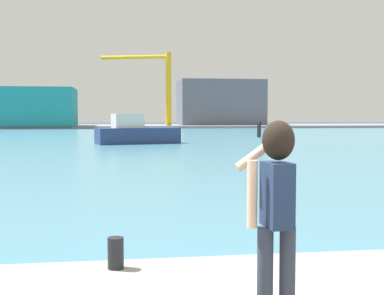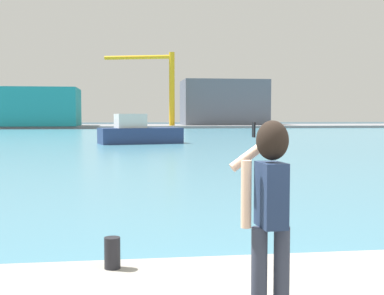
# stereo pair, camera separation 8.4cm
# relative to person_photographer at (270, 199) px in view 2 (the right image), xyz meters

# --- Properties ---
(ground_plane) EXTENTS (220.00, 220.00, 0.00)m
(ground_plane) POSITION_rel_person_photographer_xyz_m (0.52, 50.03, -1.55)
(ground_plane) COLOR #334751
(harbor_water) EXTENTS (140.00, 100.00, 0.02)m
(harbor_water) POSITION_rel_person_photographer_xyz_m (0.52, 52.03, -1.54)
(harbor_water) COLOR teal
(harbor_water) RESTS_ON ground_plane
(far_shore_dock) EXTENTS (140.00, 20.00, 0.43)m
(far_shore_dock) POSITION_rel_person_photographer_xyz_m (0.52, 92.03, -1.34)
(far_shore_dock) COLOR gray
(far_shore_dock) RESTS_ON ground_plane
(person_photographer) EXTENTS (0.53, 0.55, 1.74)m
(person_photographer) POSITION_rel_person_photographer_xyz_m (0.00, 0.00, 0.00)
(person_photographer) COLOR #2D3342
(person_photographer) RESTS_ON quay_promenade
(harbor_bollard) EXTENTS (0.19, 0.19, 0.37)m
(harbor_bollard) POSITION_rel_person_photographer_xyz_m (-1.39, 1.68, -0.88)
(harbor_bollard) COLOR black
(harbor_bollard) RESTS_ON quay_promenade
(boat_moored) EXTENTS (6.87, 3.94, 2.37)m
(boat_moored) POSITION_rel_person_photographer_xyz_m (-0.15, 36.41, -0.68)
(boat_moored) COLOR navy
(boat_moored) RESTS_ON harbor_water
(warehouse_left) EXTENTS (15.94, 11.16, 6.58)m
(warehouse_left) POSITION_rel_person_photographer_xyz_m (-17.26, 87.38, 2.16)
(warehouse_left) COLOR teal
(warehouse_left) RESTS_ON far_shore_dock
(warehouse_right) EXTENTS (16.20, 10.12, 8.65)m
(warehouse_right) POSITION_rel_person_photographer_xyz_m (18.05, 93.74, 3.20)
(warehouse_right) COLOR slate
(warehouse_right) RESTS_ON far_shore_dock
(port_crane) EXTENTS (12.51, 4.24, 13.06)m
(port_crane) POSITION_rel_person_photographer_xyz_m (5.29, 87.02, 7.22)
(port_crane) COLOR yellow
(port_crane) RESTS_ON far_shore_dock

